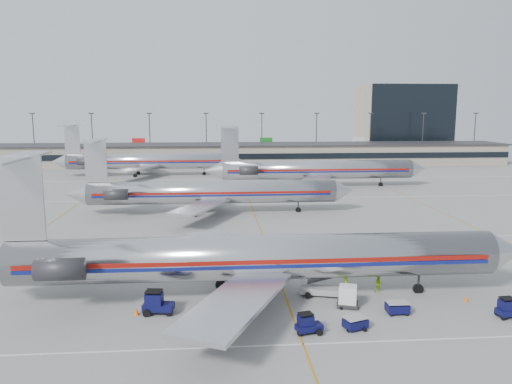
{
  "coord_description": "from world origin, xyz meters",
  "views": [
    {
      "loc": [
        -5.9,
        -50.35,
        16.24
      ],
      "look_at": [
        -0.23,
        20.44,
        4.5
      ],
      "focal_mm": 35.0,
      "sensor_mm": 36.0,
      "label": 1
    }
  ],
  "objects": [
    {
      "name": "tug_right",
      "position": [
        16.94,
        -14.81,
        0.76
      ],
      "size": [
        2.13,
        1.23,
        1.66
      ],
      "rotation": [
        0.0,
        0.0,
        0.1
      ],
      "color": "#0A0B38",
      "rests_on": "ground"
    },
    {
      "name": "belt_loader",
      "position": [
        3.43,
        -8.95,
        0.66
      ],
      "size": [
        4.82,
        2.43,
        2.47
      ],
      "rotation": [
        0.0,
        0.0,
        -0.27
      ],
      "color": "gray",
      "rests_on": "ground"
    },
    {
      "name": "tug_left",
      "position": [
        -10.84,
        -11.84,
        0.9
      ],
      "size": [
        2.57,
        1.52,
        1.98
      ],
      "rotation": [
        0.0,
        0.0,
        -0.13
      ],
      "color": "#0A0B38",
      "rests_on": "ground"
    },
    {
      "name": "uld_container",
      "position": [
        4.86,
        -11.63,
        0.91
      ],
      "size": [
        2.06,
        1.88,
        1.81
      ],
      "rotation": [
        0.0,
        0.0,
        -0.31
      ],
      "color": "#2D2D30",
      "rests_on": "ground"
    },
    {
      "name": "cart_outer",
      "position": [
        8.47,
        -13.34,
        0.53
      ],
      "size": [
        1.75,
        1.2,
        0.99
      ],
      "rotation": [
        0.0,
        0.0,
        -0.01
      ],
      "color": "#0A0B38",
      "rests_on": "ground"
    },
    {
      "name": "cone_left",
      "position": [
        -12.43,
        -11.93,
        0.31
      ],
      "size": [
        0.52,
        0.52,
        0.62
      ],
      "primitive_type": "cone",
      "rotation": [
        0.0,
        0.0,
        -0.16
      ],
      "color": "#FF5C08",
      "rests_on": "ground"
    },
    {
      "name": "jet_back_row",
      "position": [
        -23.57,
        74.57,
        3.72
      ],
      "size": [
        46.81,
        28.79,
        12.8
      ],
      "color": "silver",
      "rests_on": "ground"
    },
    {
      "name": "distant_building",
      "position": [
        62.0,
        128.0,
        12.5
      ],
      "size": [
        30.0,
        20.0,
        25.0
      ],
      "primitive_type": "cube",
      "color": "tan",
      "rests_on": "ground"
    },
    {
      "name": "jet_second_row",
      "position": [
        -7.37,
        27.43,
        3.44
      ],
      "size": [
        45.31,
        26.68,
        11.86
      ],
      "color": "silver",
      "rests_on": "ground"
    },
    {
      "name": "ground",
      "position": [
        0.0,
        0.0,
        0.0
      ],
      "size": [
        260.0,
        260.0,
        0.0
      ],
      "primitive_type": "plane",
      "color": "gray",
      "rests_on": "ground"
    },
    {
      "name": "jet_foreground",
      "position": [
        -3.57,
        -8.97,
        3.7
      ],
      "size": [
        48.69,
        28.67,
        12.75
      ],
      "color": "silver",
      "rests_on": "ground"
    },
    {
      "name": "tug_center",
      "position": [
        0.61,
        -16.33,
        0.72
      ],
      "size": [
        2.11,
        1.4,
        1.57
      ],
      "rotation": [
        0.0,
        0.0,
        0.24
      ],
      "color": "#0A0B38",
      "rests_on": "ground"
    },
    {
      "name": "jet_third_row",
      "position": [
        14.47,
        53.1,
        3.77
      ],
      "size": [
        47.5,
        29.22,
        12.99
      ],
      "color": "silver",
      "rests_on": "ground"
    },
    {
      "name": "terminal",
      "position": [
        0.0,
        97.97,
        3.16
      ],
      "size": [
        162.0,
        17.0,
        6.25
      ],
      "color": "gray",
      "rests_on": "ground"
    },
    {
      "name": "ramp_worker_near",
      "position": [
        5.32,
        -9.42,
        0.93
      ],
      "size": [
        0.79,
        0.79,
        1.85
      ],
      "primitive_type": "imported",
      "rotation": [
        0.0,
        0.0,
        0.78
      ],
      "color": "#8CC312",
      "rests_on": "ground"
    },
    {
      "name": "apron_markings",
      "position": [
        0.0,
        10.0,
        0.01
      ],
      "size": [
        160.0,
        0.15,
        0.02
      ],
      "primitive_type": "cube",
      "color": "silver",
      "rests_on": "ground"
    },
    {
      "name": "cone_right",
      "position": [
        15.29,
        -11.32,
        0.28
      ],
      "size": [
        0.53,
        0.53,
        0.56
      ],
      "primitive_type": "cone",
      "rotation": [
        0.0,
        0.0,
        -0.36
      ],
      "color": "#FF5C08",
      "rests_on": "ground"
    },
    {
      "name": "light_mast_row",
      "position": [
        0.0,
        112.0,
        8.58
      ],
      "size": [
        163.6,
        0.4,
        15.28
      ],
      "color": "#38383D",
      "rests_on": "ground"
    },
    {
      "name": "ramp_worker_far",
      "position": [
        8.52,
        -8.57,
        0.78
      ],
      "size": [
        0.78,
        0.62,
        1.56
      ],
      "primitive_type": "imported",
      "rotation": [
        0.0,
        0.0,
        -0.04
      ],
      "color": "#95C912",
      "rests_on": "ground"
    },
    {
      "name": "cart_inner",
      "position": [
        4.31,
        -15.91,
        0.5
      ],
      "size": [
        1.96,
        1.65,
        0.95
      ],
      "rotation": [
        0.0,
        0.0,
        0.35
      ],
      "color": "#0A0B38",
      "rests_on": "ground"
    }
  ]
}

